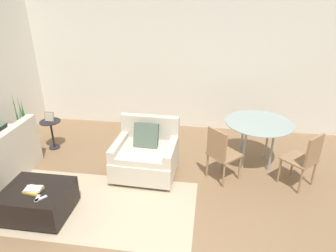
% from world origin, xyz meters
% --- Properties ---
extents(wall_back, '(12.00, 0.06, 2.75)m').
position_xyz_m(wall_back, '(0.00, 3.62, 1.38)').
color(wall_back, silver).
rests_on(wall_back, ground_plane).
extents(area_rug, '(2.94, 1.45, 0.01)m').
position_xyz_m(area_rug, '(-1.05, 0.76, 0.00)').
color(area_rug, tan).
rests_on(area_rug, ground_plane).
extents(armchair, '(1.01, 0.92, 0.89)m').
position_xyz_m(armchair, '(-0.44, 1.67, 0.34)').
color(armchair, beige).
rests_on(armchair, ground_plane).
extents(ottoman, '(0.84, 0.71, 0.40)m').
position_xyz_m(ottoman, '(-1.66, 0.49, 0.22)').
color(ottoman, black).
rests_on(ottoman, ground_plane).
extents(book_stack, '(0.24, 0.20, 0.06)m').
position_xyz_m(book_stack, '(-1.66, 0.44, 0.43)').
color(book_stack, gold).
rests_on(book_stack, ottoman).
extents(tv_remote_primary, '(0.13, 0.15, 0.01)m').
position_xyz_m(tv_remote_primary, '(-1.49, 0.31, 0.41)').
color(tv_remote_primary, '#B7B7BC').
rests_on(tv_remote_primary, ottoman).
extents(tv_remote_secondary, '(0.07, 0.14, 0.01)m').
position_xyz_m(tv_remote_secondary, '(-1.53, 0.31, 0.41)').
color(tv_remote_secondary, '#B7B7BC').
rests_on(tv_remote_secondary, ottoman).
extents(potted_plant, '(0.40, 0.40, 1.10)m').
position_xyz_m(potted_plant, '(-2.93, 2.26, 0.22)').
color(potted_plant, brown).
rests_on(potted_plant, ground_plane).
extents(side_table, '(0.37, 0.37, 0.56)m').
position_xyz_m(side_table, '(-2.37, 2.25, 0.39)').
color(side_table, black).
rests_on(side_table, ground_plane).
extents(picture_frame, '(0.18, 0.07, 0.18)m').
position_xyz_m(picture_frame, '(-2.37, 2.25, 0.65)').
color(picture_frame, '#8C6647').
rests_on(picture_frame, side_table).
extents(dining_table, '(1.11, 1.11, 0.77)m').
position_xyz_m(dining_table, '(1.36, 2.26, 0.68)').
color(dining_table, '#8C9E99').
rests_on(dining_table, ground_plane).
extents(dining_chair_near_left, '(0.59, 0.59, 0.90)m').
position_xyz_m(dining_chair_near_left, '(0.74, 1.64, 0.52)').
color(dining_chair_near_left, '#93704C').
rests_on(dining_chair_near_left, ground_plane).
extents(dining_chair_near_right, '(0.59, 0.59, 0.90)m').
position_xyz_m(dining_chair_near_right, '(1.98, 1.64, 0.52)').
color(dining_chair_near_right, '#93704C').
rests_on(dining_chair_near_right, ground_plane).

